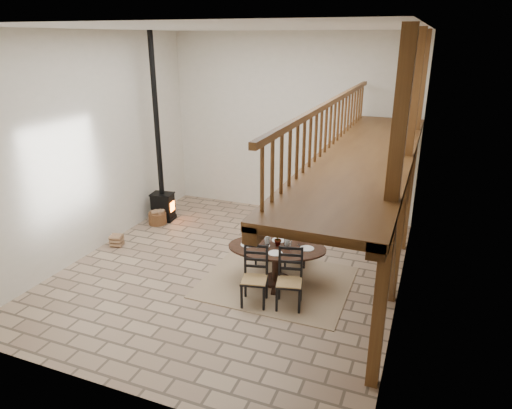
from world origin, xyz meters
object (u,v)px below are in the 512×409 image
at_px(dining_table, 277,263).
at_px(wood_stove, 161,181).
at_px(log_basket, 158,218).
at_px(log_stack, 117,240).

distance_m(dining_table, wood_stove, 4.69).
distance_m(log_basket, log_stack, 1.59).
xyz_separation_m(wood_stove, log_basket, (0.01, -0.33, -0.97)).
height_order(wood_stove, log_basket, wood_stove).
height_order(dining_table, log_stack, dining_table).
relative_size(dining_table, log_basket, 4.97).
relative_size(dining_table, log_stack, 6.95).
bearing_deg(log_stack, log_basket, 84.58).
height_order(dining_table, wood_stove, wood_stove).
bearing_deg(log_basket, wood_stove, 92.53).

